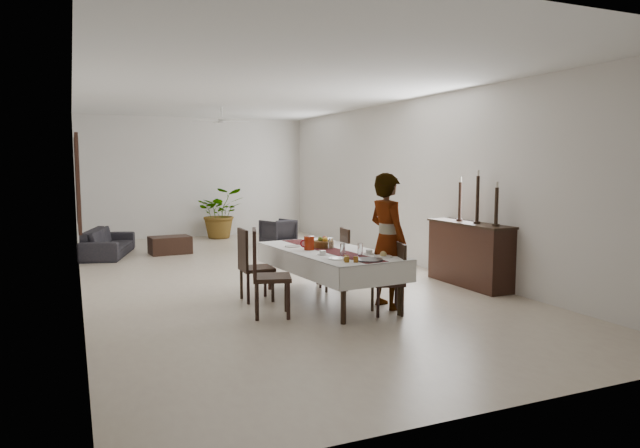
# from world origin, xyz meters

# --- Properties ---
(floor) EXTENTS (6.00, 12.00, 0.00)m
(floor) POSITION_xyz_m (0.00, 0.00, 0.00)
(floor) COLOR beige
(floor) RESTS_ON ground
(ceiling) EXTENTS (6.00, 12.00, 0.02)m
(ceiling) POSITION_xyz_m (0.00, 0.00, 3.20)
(ceiling) COLOR silver
(ceiling) RESTS_ON wall_back
(wall_back) EXTENTS (6.00, 0.02, 3.20)m
(wall_back) POSITION_xyz_m (0.00, 6.00, 1.60)
(wall_back) COLOR silver
(wall_back) RESTS_ON floor
(wall_front) EXTENTS (6.00, 0.02, 3.20)m
(wall_front) POSITION_xyz_m (0.00, -6.00, 1.60)
(wall_front) COLOR silver
(wall_front) RESTS_ON floor
(wall_left) EXTENTS (0.02, 12.00, 3.20)m
(wall_left) POSITION_xyz_m (-3.00, 0.00, 1.60)
(wall_left) COLOR silver
(wall_left) RESTS_ON floor
(wall_right) EXTENTS (0.02, 12.00, 3.20)m
(wall_right) POSITION_xyz_m (3.00, 0.00, 1.60)
(wall_right) COLOR silver
(wall_right) RESTS_ON floor
(dining_table_top) EXTENTS (1.18, 2.42, 0.05)m
(dining_table_top) POSITION_xyz_m (0.25, -2.14, 0.71)
(dining_table_top) COLOR black
(dining_table_top) RESTS_ON table_leg_fl
(table_leg_fl) EXTENTS (0.07, 0.07, 0.68)m
(table_leg_fl) POSITION_xyz_m (-0.07, -3.28, 0.34)
(table_leg_fl) COLOR black
(table_leg_fl) RESTS_ON floor
(table_leg_fr) EXTENTS (0.07, 0.07, 0.68)m
(table_leg_fr) POSITION_xyz_m (0.78, -3.20, 0.34)
(table_leg_fr) COLOR black
(table_leg_fr) RESTS_ON floor
(table_leg_bl) EXTENTS (0.07, 0.07, 0.68)m
(table_leg_bl) POSITION_xyz_m (-0.27, -1.07, 0.34)
(table_leg_bl) COLOR black
(table_leg_bl) RESTS_ON floor
(table_leg_br) EXTENTS (0.07, 0.07, 0.68)m
(table_leg_br) POSITION_xyz_m (0.58, -0.99, 0.34)
(table_leg_br) COLOR black
(table_leg_br) RESTS_ON floor
(tablecloth_top) EXTENTS (1.37, 2.61, 0.01)m
(tablecloth_top) POSITION_xyz_m (0.25, -2.14, 0.74)
(tablecloth_top) COLOR silver
(tablecloth_top) RESTS_ON dining_table_top
(tablecloth_drape_left) EXTENTS (0.24, 2.51, 0.29)m
(tablecloth_drape_left) POSITION_xyz_m (-0.31, -2.19, 0.59)
(tablecloth_drape_left) COLOR white
(tablecloth_drape_left) RESTS_ON dining_table_top
(tablecloth_drape_right) EXTENTS (0.24, 2.51, 0.29)m
(tablecloth_drape_right) POSITION_xyz_m (0.82, -2.08, 0.59)
(tablecloth_drape_right) COLOR silver
(tablecloth_drape_right) RESTS_ON dining_table_top
(tablecloth_drape_near) EXTENTS (1.15, 0.11, 0.29)m
(tablecloth_drape_near) POSITION_xyz_m (0.37, -3.38, 0.59)
(tablecloth_drape_near) COLOR white
(tablecloth_drape_near) RESTS_ON dining_table_top
(tablecloth_drape_far) EXTENTS (1.15, 0.11, 0.29)m
(tablecloth_drape_far) POSITION_xyz_m (0.14, -0.89, 0.59)
(tablecloth_drape_far) COLOR white
(tablecloth_drape_far) RESTS_ON dining_table_top
(table_runner) EXTENTS (0.56, 2.46, 0.00)m
(table_runner) POSITION_xyz_m (0.25, -2.14, 0.74)
(table_runner) COLOR #56181B
(table_runner) RESTS_ON tablecloth_top
(red_pitcher) EXTENTS (0.16, 0.16, 0.20)m
(red_pitcher) POSITION_xyz_m (-0.00, -2.01, 0.84)
(red_pitcher) COLOR #95220A
(red_pitcher) RESTS_ON tablecloth_top
(pitcher_handle) EXTENTS (0.12, 0.03, 0.12)m
(pitcher_handle) POSITION_xyz_m (-0.08, -2.02, 0.84)
(pitcher_handle) COLOR maroon
(pitcher_handle) RESTS_ON red_pitcher
(wine_glass_near) EXTENTS (0.07, 0.07, 0.17)m
(wine_glass_near) POSITION_xyz_m (0.43, -2.76, 0.83)
(wine_glass_near) COLOR white
(wine_glass_near) RESTS_ON tablecloth_top
(wine_glass_mid) EXTENTS (0.07, 0.07, 0.17)m
(wine_glass_mid) POSITION_xyz_m (0.21, -2.68, 0.83)
(wine_glass_mid) COLOR silver
(wine_glass_mid) RESTS_ON tablecloth_top
(wine_glass_far) EXTENTS (0.07, 0.07, 0.17)m
(wine_glass_far) POSITION_xyz_m (0.30, -2.08, 0.83)
(wine_glass_far) COLOR white
(wine_glass_far) RESTS_ON tablecloth_top
(teacup_right) EXTENTS (0.09, 0.09, 0.06)m
(teacup_right) POSITION_xyz_m (0.60, -2.69, 0.77)
(teacup_right) COLOR silver
(teacup_right) RESTS_ON saucer_right
(saucer_right) EXTENTS (0.15, 0.15, 0.01)m
(saucer_right) POSITION_xyz_m (0.60, -2.69, 0.75)
(saucer_right) COLOR white
(saucer_right) RESTS_ON tablecloth_top
(teacup_left) EXTENTS (0.09, 0.09, 0.06)m
(teacup_left) POSITION_xyz_m (-0.01, -2.50, 0.77)
(teacup_left) COLOR white
(teacup_left) RESTS_ON saucer_left
(saucer_left) EXTENTS (0.15, 0.15, 0.01)m
(saucer_left) POSITION_xyz_m (-0.01, -2.50, 0.75)
(saucer_left) COLOR silver
(saucer_left) RESTS_ON tablecloth_top
(plate_near_right) EXTENTS (0.23, 0.23, 0.01)m
(plate_near_right) POSITION_xyz_m (0.65, -2.98, 0.75)
(plate_near_right) COLOR white
(plate_near_right) RESTS_ON tablecloth_top
(bread_near_right) EXTENTS (0.09, 0.09, 0.09)m
(bread_near_right) POSITION_xyz_m (0.65, -2.98, 0.78)
(bread_near_right) COLOR tan
(bread_near_right) RESTS_ON plate_near_right
(plate_near_left) EXTENTS (0.23, 0.23, 0.01)m
(plate_near_left) POSITION_xyz_m (0.03, -2.89, 0.75)
(plate_near_left) COLOR white
(plate_near_left) RESTS_ON tablecloth_top
(plate_far_left) EXTENTS (0.23, 0.23, 0.01)m
(plate_far_left) POSITION_xyz_m (-0.11, -1.63, 0.75)
(plate_far_left) COLOR silver
(plate_far_left) RESTS_ON tablecloth_top
(serving_tray) EXTENTS (0.35, 0.35, 0.02)m
(serving_tray) POSITION_xyz_m (0.35, -3.15, 0.75)
(serving_tray) COLOR #424248
(serving_tray) RESTS_ON tablecloth_top
(jam_jar_a) EXTENTS (0.06, 0.06, 0.07)m
(jam_jar_a) POSITION_xyz_m (0.14, -3.20, 0.78)
(jam_jar_a) COLOR brown
(jam_jar_a) RESTS_ON tablecloth_top
(jam_jar_b) EXTENTS (0.06, 0.06, 0.07)m
(jam_jar_b) POSITION_xyz_m (0.03, -3.15, 0.78)
(jam_jar_b) COLOR #926015
(jam_jar_b) RESTS_ON tablecloth_top
(jam_jar_c) EXTENTS (0.06, 0.06, 0.07)m
(jam_jar_c) POSITION_xyz_m (0.07, -3.05, 0.78)
(jam_jar_c) COLOR brown
(jam_jar_c) RESTS_ON tablecloth_top
(fruit_basket) EXTENTS (0.29, 0.29, 0.10)m
(fruit_basket) POSITION_xyz_m (0.28, -1.89, 0.79)
(fruit_basket) COLOR brown
(fruit_basket) RESTS_ON tablecloth_top
(fruit_red) EXTENTS (0.09, 0.09, 0.09)m
(fruit_red) POSITION_xyz_m (0.31, -1.87, 0.86)
(fruit_red) COLOR maroon
(fruit_red) RESTS_ON fruit_basket
(fruit_green) EXTENTS (0.08, 0.08, 0.08)m
(fruit_green) POSITION_xyz_m (0.24, -1.86, 0.86)
(fruit_green) COLOR olive
(fruit_green) RESTS_ON fruit_basket
(fruit_yellow) EXTENTS (0.08, 0.08, 0.08)m
(fruit_yellow) POSITION_xyz_m (0.29, -1.94, 0.86)
(fruit_yellow) COLOR gold
(fruit_yellow) RESTS_ON fruit_basket
(chair_right_near_seat) EXTENTS (0.49, 0.49, 0.04)m
(chair_right_near_seat) POSITION_xyz_m (0.67, -3.08, 0.41)
(chair_right_near_seat) COLOR black
(chair_right_near_seat) RESTS_ON chair_right_near_leg_fl
(chair_right_near_leg_fl) EXTENTS (0.05, 0.05, 0.39)m
(chair_right_near_leg_fl) POSITION_xyz_m (0.78, -3.28, 0.19)
(chair_right_near_leg_fl) COLOR black
(chair_right_near_leg_fl) RESTS_ON floor
(chair_right_near_leg_fr) EXTENTS (0.05, 0.05, 0.39)m
(chair_right_near_leg_fr) POSITION_xyz_m (0.87, -2.97, 0.19)
(chair_right_near_leg_fr) COLOR black
(chair_right_near_leg_fr) RESTS_ON floor
(chair_right_near_leg_bl) EXTENTS (0.05, 0.05, 0.39)m
(chair_right_near_leg_bl) POSITION_xyz_m (0.47, -3.19, 0.19)
(chair_right_near_leg_bl) COLOR black
(chair_right_near_leg_bl) RESTS_ON floor
(chair_right_near_leg_br) EXTENTS (0.05, 0.05, 0.39)m
(chair_right_near_leg_br) POSITION_xyz_m (0.56, -2.88, 0.19)
(chair_right_near_leg_br) COLOR black
(chair_right_near_leg_br) RESTS_ON floor
(chair_right_near_back) EXTENTS (0.14, 0.39, 0.50)m
(chair_right_near_back) POSITION_xyz_m (0.84, -3.13, 0.68)
(chair_right_near_back) COLOR black
(chair_right_near_back) RESTS_ON chair_right_near_seat
(chair_right_far_seat) EXTENTS (0.45, 0.45, 0.05)m
(chair_right_far_seat) POSITION_xyz_m (0.64, -1.47, 0.42)
(chair_right_far_seat) COLOR black
(chair_right_far_seat) RESTS_ON chair_right_far_leg_fl
(chair_right_far_leg_fl) EXTENTS (0.05, 0.05, 0.40)m
(chair_right_far_leg_fl) POSITION_xyz_m (0.78, -1.65, 0.20)
(chair_right_far_leg_fl) COLOR black
(chair_right_far_leg_fl) RESTS_ON floor
(chair_right_far_leg_fr) EXTENTS (0.05, 0.05, 0.40)m
(chair_right_far_leg_fr) POSITION_xyz_m (0.82, -1.32, 0.20)
(chair_right_far_leg_fr) COLOR black
(chair_right_far_leg_fr) RESTS_ON floor
(chair_right_far_leg_bl) EXTENTS (0.05, 0.05, 0.40)m
(chair_right_far_leg_bl) POSITION_xyz_m (0.45, -1.61, 0.20)
(chair_right_far_leg_bl) COLOR black
(chair_right_far_leg_bl) RESTS_ON floor
(chair_right_far_leg_br) EXTENTS (0.05, 0.05, 0.40)m
(chair_right_far_leg_br) POSITION_xyz_m (0.49, -1.28, 0.20)
(chair_right_far_leg_br) COLOR black
(chair_right_far_leg_br) RESTS_ON floor
(chair_right_far_back) EXTENTS (0.09, 0.41, 0.52)m
(chair_right_far_back) POSITION_xyz_m (0.82, -1.49, 0.70)
(chair_right_far_back) COLOR black
(chair_right_far_back) RESTS_ON chair_right_far_seat
(chair_left_near_seat) EXTENTS (0.60, 0.60, 0.05)m
(chair_left_near_seat) POSITION_xyz_m (-0.76, -2.58, 0.50)
(chair_left_near_seat) COLOR black
(chair_left_near_seat) RESTS_ON chair_left_near_leg_fl
(chair_left_near_leg_fl) EXTENTS (0.06, 0.06, 0.47)m
(chair_left_near_leg_fl) POSITION_xyz_m (-0.89, -2.34, 0.24)
(chair_left_near_leg_fl) COLOR black
(chair_left_near_leg_fl) RESTS_ON floor
(chair_left_near_leg_fr) EXTENTS (0.06, 0.06, 0.47)m
(chair_left_near_leg_fr) POSITION_xyz_m (-1.00, -2.71, 0.24)
(chair_left_near_leg_fr) COLOR black
(chair_left_near_leg_fr) RESTS_ON floor
(chair_left_near_leg_bl) EXTENTS (0.06, 0.06, 0.47)m
(chair_left_near_leg_bl) POSITION_xyz_m (-0.51, -2.45, 0.24)
(chair_left_near_leg_bl) COLOR black
(chair_left_near_leg_bl) RESTS_ON floor
(chair_left_near_leg_br) EXTENTS (0.06, 0.06, 0.47)m
(chair_left_near_leg_br) POSITION_xyz_m (-0.62, -2.82, 0.24)
(chair_left_near_leg_br) COLOR black
(chair_left_near_leg_br) RESTS_ON floor
(chair_left_near_back) EXTENTS (0.18, 0.47, 0.61)m
(chair_left_near_back) POSITION_xyz_m (-0.97, -2.52, 0.83)
(chair_left_near_back) COLOR black
(chair_left_near_back) RESTS_ON chair_left_near_seat
(chair_left_far_seat) EXTENTS (0.45, 0.45, 0.05)m
(chair_left_far_seat) POSITION_xyz_m (-0.68, -1.67, 0.46)
(chair_left_far_seat) COLOR black
(chair_left_far_seat) RESTS_ON chair_left_far_leg_fl
(chair_left_far_leg_fl) EXTENTS (0.04, 0.04, 0.44)m
(chair_left_far_leg_fl) POSITION_xyz_m (-0.86, -1.49, 0.22)
(chair_left_far_leg_fl) COLOR black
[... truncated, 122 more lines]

